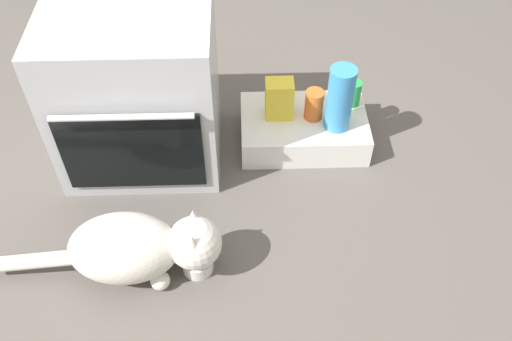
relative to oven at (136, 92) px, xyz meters
name	(u,v)px	position (x,y,z in m)	size (l,w,h in m)	color
ground	(163,225)	(0.10, -0.41, -0.34)	(8.00, 8.00, 0.00)	#56514C
oven	(136,92)	(0.00, 0.00, 0.00)	(0.64, 0.56, 0.69)	#B7BABF
pantry_cabinet	(303,129)	(0.70, 0.05, -0.28)	(0.56, 0.36, 0.14)	white
food_bowl	(198,263)	(0.25, -0.62, -0.31)	(0.12, 0.12, 0.08)	white
cat	(138,247)	(0.04, -0.62, -0.20)	(0.85, 0.26, 0.28)	silver
snack_bag	(279,99)	(0.59, 0.07, -0.12)	(0.12, 0.09, 0.18)	yellow
sauce_jar	(314,105)	(0.74, 0.05, -0.14)	(0.08, 0.08, 0.14)	#D16023
soda_can	(353,93)	(0.92, 0.14, -0.15)	(0.07, 0.07, 0.12)	green
water_bottle	(340,99)	(0.83, 0.00, -0.06)	(0.11, 0.11, 0.30)	#388CD1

